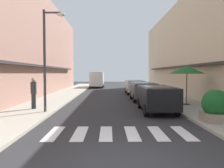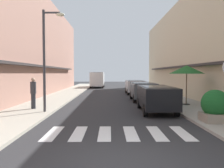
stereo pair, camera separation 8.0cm
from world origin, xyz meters
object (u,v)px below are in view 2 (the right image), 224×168
Objects in this scene: planter_corner at (215,106)px; pedestrian_walking_near at (33,92)px; parked_car_near at (156,96)px; delivery_van at (98,78)px; street_lamp at (47,50)px; parked_car_mid at (143,89)px; parked_car_far at (135,85)px; cafe_umbrella at (187,70)px.

pedestrian_walking_near reaches higher than planter_corner.
delivery_van is at bearing 100.86° from parked_car_near.
street_lamp is 8.79m from planter_corner.
parked_car_far is at bearing 90.00° from parked_car_mid.
parked_car_near is 6.53m from street_lamp.
cafe_umbrella is (2.44, -9.54, 1.52)m from parked_car_far.
street_lamp reaches higher than delivery_van.
parked_car_mid is at bearing 90.00° from parked_car_near.
delivery_van is at bearing 111.04° from parked_car_far.
pedestrian_walking_near is (-7.14, -11.25, 0.17)m from parked_car_far.
street_lamp reaches higher than parked_car_far.
parked_car_near is at bearing 4.78° from street_lamp.
cafe_umbrella is 1.43× the size of pedestrian_walking_near.
parked_car_near is 0.82× the size of delivery_van.
street_lamp is (-6.00, -0.50, 2.53)m from parked_car_near.
delivery_van reaches higher than parked_car_far.
parked_car_far is at bearing -68.96° from delivery_van.
planter_corner is (1.89, -3.32, -0.14)m from parked_car_near.
parked_car_far is 13.96m from street_lamp.
parked_car_far is 15.29m from planter_corner.
street_lamp reaches higher than planter_corner.
delivery_van is 0.99× the size of street_lamp.
parked_car_far is at bearing 97.09° from planter_corner.
delivery_van is 2.08× the size of cafe_umbrella.
cafe_umbrella reaches higher than parked_car_near.
planter_corner reaches higher than parked_car_near.
street_lamp is 2.85m from pedestrian_walking_near.
delivery_van reaches higher than pedestrian_walking_near.
parked_car_mid is at bearing 126.97° from cafe_umbrella.
street_lamp is at bearing 160.31° from planter_corner.
parked_car_far is 9.96m from cafe_umbrella.
delivery_van reaches higher than parked_car_mid.
delivery_van is at bearing 108.11° from cafe_umbrella.
parked_car_far is 2.97× the size of planter_corner.
parked_car_near is at bearing -79.14° from delivery_van.
parked_car_near is 1.70× the size of cafe_umbrella.
parked_car_mid is 2.95× the size of planter_corner.
planter_corner is (7.88, -2.82, -2.67)m from street_lamp.
parked_car_mid is 9.07m from planter_corner.
cafe_umbrella reaches higher than pedestrian_walking_near.
parked_car_far is at bearing 134.90° from pedestrian_walking_near.
cafe_umbrella is (8.44, 2.81, -1.02)m from street_lamp.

